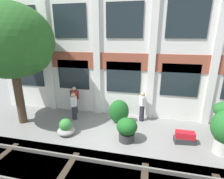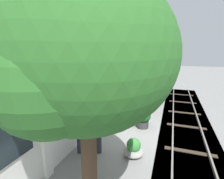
# 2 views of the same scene
# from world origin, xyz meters

# --- Properties ---
(ground_plane) EXTENTS (80.00, 80.00, 0.00)m
(ground_plane) POSITION_xyz_m (0.00, 0.00, 0.00)
(ground_plane) COLOR gray
(apartment_facade) EXTENTS (14.96, 0.64, 8.60)m
(apartment_facade) POSITION_xyz_m (0.00, 2.72, 4.27)
(apartment_facade) COLOR silver
(apartment_facade) RESTS_ON ground
(broadleaf_tree) EXTENTS (4.26, 4.06, 5.94)m
(broadleaf_tree) POSITION_xyz_m (-5.06, 0.47, 4.08)
(broadleaf_tree) COLOR #4C3826
(broadleaf_tree) RESTS_ON ground
(potted_plant_square_trough) EXTENTS (0.91, 0.48, 0.53)m
(potted_plant_square_trough) POSITION_xyz_m (3.06, 0.35, 0.25)
(potted_plant_square_trough) COLOR #333333
(potted_plant_square_trough) RESTS_ON ground
(potted_plant_terracotta_small) EXTENTS (0.80, 0.80, 1.66)m
(potted_plant_terracotta_small) POSITION_xyz_m (4.68, 1.26, 1.21)
(potted_plant_terracotta_small) COLOR #333333
(potted_plant_terracotta_small) RESTS_ON ground
(potted_plant_wide_bowl) EXTENTS (0.82, 0.82, 0.78)m
(potted_plant_wide_bowl) POSITION_xyz_m (-2.25, -0.13, 0.32)
(potted_plant_wide_bowl) COLOR gray
(potted_plant_wide_bowl) RESTS_ON ground
(potted_plant_glazed_jar) EXTENTS (0.91, 0.91, 1.06)m
(potted_plant_glazed_jar) POSITION_xyz_m (0.59, -0.01, 0.58)
(potted_plant_glazed_jar) COLOR #333333
(potted_plant_glazed_jar) RESTS_ON ground
(resident_by_doorway) EXTENTS (0.53, 0.34, 1.64)m
(resident_by_doorway) POSITION_xyz_m (-2.76, 2.08, 0.88)
(resident_by_doorway) COLOR #282833
(resident_by_doorway) RESTS_ON ground
(resident_watching_tracks) EXTENTS (0.34, 0.53, 1.63)m
(resident_watching_tracks) POSITION_xyz_m (1.12, 2.01, 0.87)
(resident_watching_tracks) COLOR #282833
(resident_watching_tracks) RESTS_ON ground
(resident_near_plants) EXTENTS (0.42, 0.39, 1.55)m
(resident_near_plants) POSITION_xyz_m (-2.48, 1.34, 0.83)
(resident_near_plants) COLOR #282833
(resident_near_plants) RESTS_ON ground
(topiary_hedge) EXTENTS (1.19, 0.95, 1.27)m
(topiary_hedge) POSITION_xyz_m (-0.05, 1.53, 0.63)
(topiary_hedge) COLOR #19561E
(topiary_hedge) RESTS_ON ground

